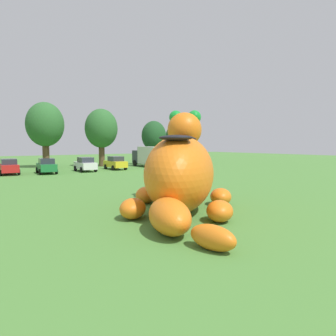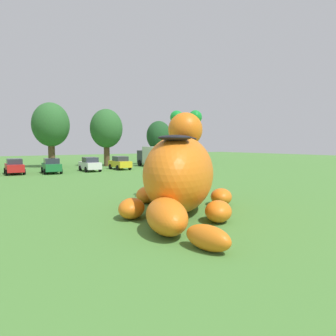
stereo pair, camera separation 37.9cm
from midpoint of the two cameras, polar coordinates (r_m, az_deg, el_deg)
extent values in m
plane|color=#4C8438|center=(16.49, 0.60, -7.29)|extent=(160.00, 160.00, 0.00)
ellipsoid|color=orange|center=(15.31, 1.46, -1.03)|extent=(7.06, 7.22, 3.79)
ellipsoid|color=orange|center=(18.10, 2.48, 7.12)|extent=(2.96, 2.97, 2.00)
sphere|color=green|center=(18.50, 0.86, 9.39)|extent=(0.80, 0.80, 0.80)
sphere|color=green|center=(18.40, 4.30, 9.40)|extent=(0.80, 0.80, 0.80)
ellipsoid|color=black|center=(16.74, 2.04, 5.42)|extent=(1.93, 1.92, 0.25)
ellipsoid|color=black|center=(15.23, 1.47, 5.51)|extent=(1.93, 1.92, 0.25)
ellipsoid|color=black|center=(13.56, 0.68, 5.63)|extent=(1.93, 1.92, 0.25)
ellipsoid|color=orange|center=(17.65, -4.71, -4.98)|extent=(1.95, 1.97, 0.93)
ellipsoid|color=orange|center=(17.25, 9.13, -5.25)|extent=(1.95, 1.97, 0.93)
ellipsoid|color=orange|center=(14.08, -7.33, -7.45)|extent=(1.95, 1.97, 0.93)
ellipsoid|color=orange|center=(13.61, 8.77, -7.89)|extent=(1.95, 1.97, 0.93)
ellipsoid|color=orange|center=(11.71, -0.68, -8.87)|extent=(2.58, 3.38, 1.33)
ellipsoid|color=orange|center=(10.08, 7.19, -12.65)|extent=(1.06, 1.84, 0.81)
cube|color=red|center=(38.00, -27.70, 0.01)|extent=(1.90, 4.18, 0.80)
cube|color=#2D333D|center=(37.81, -27.72, 1.05)|extent=(1.59, 2.04, 0.60)
cylinder|color=black|center=(39.37, -26.61, -0.40)|extent=(0.27, 0.65, 0.64)
cylinder|color=black|center=(36.71, -28.83, -0.80)|extent=(0.27, 0.65, 0.64)
cylinder|color=black|center=(36.85, -26.19, -0.69)|extent=(0.27, 0.65, 0.64)
cube|color=#1E7238|center=(37.47, -21.89, 0.14)|extent=(2.11, 4.25, 0.80)
cube|color=#2D333D|center=(37.28, -21.89, 1.20)|extent=(1.69, 2.11, 0.60)
cylinder|color=black|center=(38.66, -23.37, -0.37)|extent=(0.30, 0.66, 0.64)
cylinder|color=black|center=(38.88, -20.88, -0.27)|extent=(0.30, 0.66, 0.64)
cylinder|color=black|center=(36.14, -22.93, -0.67)|extent=(0.30, 0.66, 0.64)
cylinder|color=black|center=(36.37, -20.27, -0.56)|extent=(0.30, 0.66, 0.64)
cube|color=white|center=(38.85, -15.37, 0.45)|extent=(1.91, 4.18, 0.80)
cube|color=#2D333D|center=(38.67, -15.32, 1.48)|extent=(1.59, 2.04, 0.60)
cylinder|color=black|center=(39.86, -17.06, -0.06)|extent=(0.27, 0.65, 0.64)
cylinder|color=black|center=(40.34, -14.73, 0.04)|extent=(0.27, 0.65, 0.64)
cylinder|color=black|center=(37.42, -16.02, -0.32)|extent=(0.27, 0.65, 0.64)
cylinder|color=black|center=(37.94, -13.56, -0.21)|extent=(0.27, 0.65, 0.64)
cube|color=yellow|center=(40.91, -10.00, 0.75)|extent=(1.85, 4.16, 0.80)
cube|color=#2D333D|center=(40.73, -9.93, 1.72)|extent=(1.57, 2.02, 0.60)
cylinder|color=black|center=(41.78, -11.76, 0.25)|extent=(0.26, 0.65, 0.64)
cylinder|color=black|center=(42.43, -9.62, 0.34)|extent=(0.26, 0.65, 0.64)
cylinder|color=black|center=(39.44, -10.40, 0.02)|extent=(0.26, 0.65, 0.64)
cylinder|color=black|center=(40.13, -8.16, 0.12)|extent=(0.26, 0.65, 0.64)
cube|color=#333842|center=(47.21, -5.33, 2.12)|extent=(2.03, 1.84, 1.90)
cube|color=silver|center=(44.43, -3.33, 2.37)|extent=(2.18, 4.64, 2.50)
cylinder|color=black|center=(46.79, -6.39, 0.92)|extent=(0.30, 0.90, 0.90)
cylinder|color=black|center=(47.75, -4.27, 1.01)|extent=(0.30, 0.90, 0.90)
cylinder|color=black|center=(42.58, -3.42, 0.59)|extent=(0.30, 0.90, 0.90)
cylinder|color=black|center=(43.69, -1.05, 0.70)|extent=(0.30, 0.90, 0.90)
cylinder|color=brown|center=(46.88, -21.90, 2.06)|extent=(0.92, 0.92, 3.23)
ellipsoid|color=#2D662D|center=(46.92, -22.06, 7.51)|extent=(5.17, 5.17, 6.21)
cylinder|color=brown|center=(47.07, -12.41, 2.15)|extent=(0.86, 0.86, 3.00)
ellipsoid|color=#2D662D|center=(47.09, -12.50, 7.19)|extent=(4.80, 4.80, 5.76)
cylinder|color=brown|center=(49.93, -2.85, 2.08)|extent=(0.71, 0.71, 2.48)
ellipsoid|color=#1E4C23|center=(49.90, -2.86, 6.00)|extent=(3.96, 3.96, 4.75)
cylinder|color=brown|center=(57.30, 1.30, 2.38)|extent=(0.70, 0.70, 2.44)
ellipsoid|color=#1E4C23|center=(57.28, 1.30, 5.75)|extent=(3.90, 3.90, 4.68)
cylinder|color=#726656|center=(36.35, -3.06, -0.10)|extent=(0.26, 0.26, 0.88)
cube|color=#338C4C|center=(36.29, -3.07, 1.06)|extent=(0.38, 0.22, 0.60)
sphere|color=brown|center=(36.27, -3.07, 1.72)|extent=(0.22, 0.22, 0.22)
camera|label=1|loc=(0.19, -90.67, -0.05)|focal=32.86mm
camera|label=2|loc=(0.19, 89.33, 0.05)|focal=32.86mm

